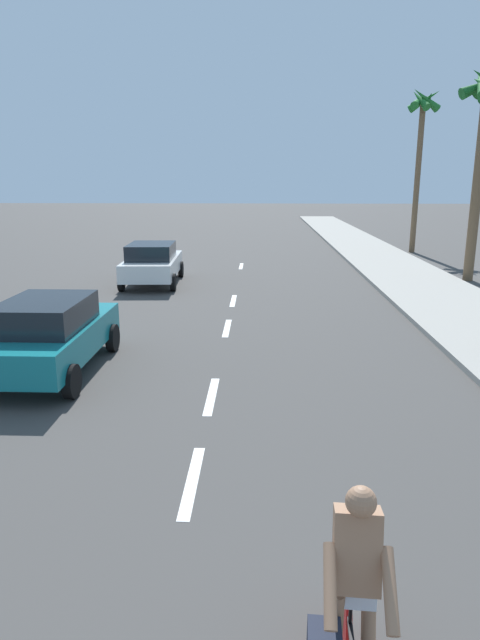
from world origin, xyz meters
The scene contains 11 objects.
ground_plane centered at (0.00, 20.00, 0.00)m, with size 160.00×160.00×0.00m, color #423F3D.
sidewalk_strip centered at (6.93, 22.00, 0.07)m, with size 3.60×80.00×0.14m, color #9E998E.
lane_stripe_2 centered at (0.00, 8.35, 0.00)m, with size 0.16×1.80×0.01m, color white.
lane_stripe_3 centered at (0.00, 11.28, 0.00)m, with size 0.16×1.80×0.01m, color white.
lane_stripe_4 centered at (0.00, 16.05, 0.00)m, with size 0.16×1.80×0.01m, color white.
lane_stripe_5 centered at (0.00, 19.51, 0.00)m, with size 0.16×1.80×0.01m, color white.
lane_stripe_6 centered at (0.00, 27.04, 0.00)m, with size 0.16×1.80×0.01m, color white.
cyclist centered at (1.53, 5.23, 0.83)m, with size 0.63×1.71×1.82m.
parked_car_teal centered at (-3.41, 12.45, 0.84)m, with size 1.93×4.16×1.57m.
parked_car_white centered at (-3.25, 22.46, 0.84)m, with size 2.22×4.52×1.57m.
palm_tree_distant centered at (9.34, 32.56, 6.69)m, with size 1.81×1.79×8.67m.
Camera 1 is at (0.87, 1.93, 3.86)m, focal length 30.47 mm.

